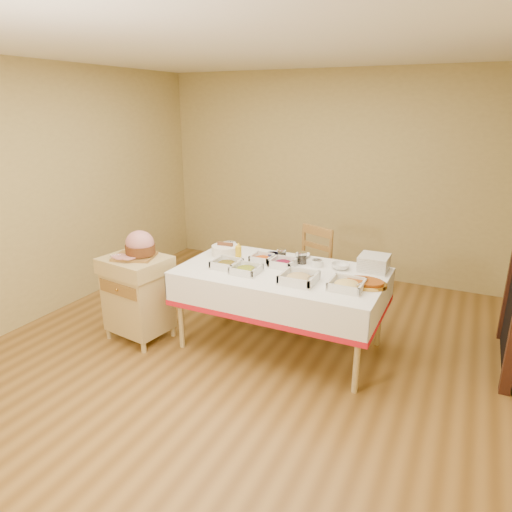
{
  "coord_description": "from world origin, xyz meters",
  "views": [
    {
      "loc": [
        1.77,
        -3.25,
        2.16
      ],
      "look_at": [
        0.1,
        0.2,
        0.89
      ],
      "focal_mm": 32.0,
      "sensor_mm": 36.0,
      "label": 1
    }
  ],
  "objects_px": {
    "dining_table": "(281,287)",
    "bread_basket": "(225,250)",
    "preserve_jar_left": "(282,255)",
    "preserve_jar_right": "(302,258)",
    "dining_chair": "(307,272)",
    "mustard_bottle": "(238,253)",
    "ham_on_board": "(139,246)",
    "butcher_cart": "(138,293)",
    "plate_stack": "(374,263)",
    "brass_platter": "(365,283)"
  },
  "relations": [
    {
      "from": "preserve_jar_left",
      "to": "dining_table",
      "type": "bearing_deg",
      "value": -67.52
    },
    {
      "from": "bread_basket",
      "to": "plate_stack",
      "type": "xyz_separation_m",
      "value": [
        1.41,
        0.2,
        0.02
      ]
    },
    {
      "from": "mustard_bottle",
      "to": "plate_stack",
      "type": "relative_size",
      "value": 0.73
    },
    {
      "from": "dining_table",
      "to": "plate_stack",
      "type": "distance_m",
      "value": 0.86
    },
    {
      "from": "dining_chair",
      "to": "preserve_jar_left",
      "type": "relative_size",
      "value": 8.58
    },
    {
      "from": "preserve_jar_left",
      "to": "butcher_cart",
      "type": "bearing_deg",
      "value": -149.48
    },
    {
      "from": "mustard_bottle",
      "to": "preserve_jar_left",
      "type": "bearing_deg",
      "value": 29.64
    },
    {
      "from": "dining_table",
      "to": "bread_basket",
      "type": "distance_m",
      "value": 0.72
    },
    {
      "from": "preserve_jar_right",
      "to": "bread_basket",
      "type": "bearing_deg",
      "value": -173.26
    },
    {
      "from": "preserve_jar_left",
      "to": "bread_basket",
      "type": "distance_m",
      "value": 0.57
    },
    {
      "from": "preserve_jar_left",
      "to": "preserve_jar_right",
      "type": "height_order",
      "value": "same"
    },
    {
      "from": "dining_table",
      "to": "bread_basket",
      "type": "xyz_separation_m",
      "value": [
        -0.67,
        0.16,
        0.21
      ]
    },
    {
      "from": "preserve_jar_left",
      "to": "preserve_jar_right",
      "type": "distance_m",
      "value": 0.21
    },
    {
      "from": "dining_chair",
      "to": "dining_table",
      "type": "bearing_deg",
      "value": -89.23
    },
    {
      "from": "plate_stack",
      "to": "preserve_jar_right",
      "type": "bearing_deg",
      "value": -170.6
    },
    {
      "from": "butcher_cart",
      "to": "bread_basket",
      "type": "xyz_separation_m",
      "value": [
        0.62,
        0.6,
        0.34
      ]
    },
    {
      "from": "dining_table",
      "to": "mustard_bottle",
      "type": "height_order",
      "value": "mustard_bottle"
    },
    {
      "from": "dining_table",
      "to": "plate_stack",
      "type": "xyz_separation_m",
      "value": [
        0.74,
        0.36,
        0.23
      ]
    },
    {
      "from": "butcher_cart",
      "to": "dining_table",
      "type": "bearing_deg",
      "value": 18.71
    },
    {
      "from": "preserve_jar_right",
      "to": "bread_basket",
      "type": "height_order",
      "value": "bread_basket"
    },
    {
      "from": "brass_platter",
      "to": "dining_chair",
      "type": "bearing_deg",
      "value": 135.4
    },
    {
      "from": "bread_basket",
      "to": "preserve_jar_right",
      "type": "bearing_deg",
      "value": 6.74
    },
    {
      "from": "dining_table",
      "to": "dining_chair",
      "type": "xyz_separation_m",
      "value": [
        -0.01,
        0.73,
        -0.1
      ]
    },
    {
      "from": "dining_table",
      "to": "ham_on_board",
      "type": "distance_m",
      "value": 1.36
    },
    {
      "from": "dining_chair",
      "to": "preserve_jar_left",
      "type": "xyz_separation_m",
      "value": [
        -0.1,
        -0.46,
        0.31
      ]
    },
    {
      "from": "bread_basket",
      "to": "plate_stack",
      "type": "bearing_deg",
      "value": 7.95
    },
    {
      "from": "plate_stack",
      "to": "dining_table",
      "type": "bearing_deg",
      "value": -154.03
    },
    {
      "from": "preserve_jar_right",
      "to": "preserve_jar_left",
      "type": "bearing_deg",
      "value": 178.43
    },
    {
      "from": "ham_on_board",
      "to": "dining_table",
      "type": "bearing_deg",
      "value": 17.99
    },
    {
      "from": "ham_on_board",
      "to": "preserve_jar_left",
      "type": "height_order",
      "value": "ham_on_board"
    },
    {
      "from": "preserve_jar_right",
      "to": "butcher_cart",
      "type": "bearing_deg",
      "value": -153.59
    },
    {
      "from": "dining_chair",
      "to": "plate_stack",
      "type": "relative_size",
      "value": 3.82
    },
    {
      "from": "preserve_jar_right",
      "to": "mustard_bottle",
      "type": "xyz_separation_m",
      "value": [
        -0.57,
        -0.2,
        0.03
      ]
    },
    {
      "from": "butcher_cart",
      "to": "ham_on_board",
      "type": "relative_size",
      "value": 2.14
    },
    {
      "from": "mustard_bottle",
      "to": "dining_chair",
      "type": "bearing_deg",
      "value": 55.67
    },
    {
      "from": "mustard_bottle",
      "to": "dining_table",
      "type": "bearing_deg",
      "value": -6.99
    },
    {
      "from": "ham_on_board",
      "to": "mustard_bottle",
      "type": "relative_size",
      "value": 2.09
    },
    {
      "from": "bread_basket",
      "to": "dining_chair",
      "type": "bearing_deg",
      "value": 40.37
    },
    {
      "from": "dining_chair",
      "to": "mustard_bottle",
      "type": "xyz_separation_m",
      "value": [
        -0.46,
        -0.67,
        0.34
      ]
    },
    {
      "from": "preserve_jar_left",
      "to": "plate_stack",
      "type": "bearing_deg",
      "value": 6.72
    },
    {
      "from": "preserve_jar_left",
      "to": "bread_basket",
      "type": "bearing_deg",
      "value": -170.21
    },
    {
      "from": "preserve_jar_left",
      "to": "preserve_jar_right",
      "type": "bearing_deg",
      "value": -1.57
    },
    {
      "from": "dining_table",
      "to": "butcher_cart",
      "type": "height_order",
      "value": "butcher_cart"
    },
    {
      "from": "brass_platter",
      "to": "preserve_jar_left",
      "type": "bearing_deg",
      "value": 161.22
    },
    {
      "from": "butcher_cart",
      "to": "dining_chair",
      "type": "xyz_separation_m",
      "value": [
        1.28,
        1.16,
        0.03
      ]
    },
    {
      "from": "dining_chair",
      "to": "brass_platter",
      "type": "relative_size",
      "value": 2.73
    },
    {
      "from": "ham_on_board",
      "to": "bread_basket",
      "type": "bearing_deg",
      "value": 44.34
    },
    {
      "from": "ham_on_board",
      "to": "brass_platter",
      "type": "bearing_deg",
      "value": 10.48
    },
    {
      "from": "ham_on_board",
      "to": "brass_platter",
      "type": "height_order",
      "value": "ham_on_board"
    },
    {
      "from": "dining_chair",
      "to": "mustard_bottle",
      "type": "bearing_deg",
      "value": -124.33
    }
  ]
}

